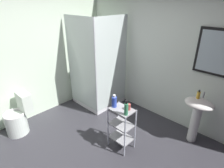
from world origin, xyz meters
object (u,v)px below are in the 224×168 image
Objects in this scene: toilet at (18,117)px; hand_soap_bottle at (198,95)px; pedestal_sink at (197,112)px; body_wash_bottle_green at (126,109)px; shower_stall at (98,86)px; shampoo_bottle_blue at (114,102)px; rinse_cup at (129,107)px; storage_cart at (122,125)px.

hand_soap_bottle is (2.36, 2.03, 0.56)m from toilet.
pedestal_sink is 0.30m from hand_soap_bottle.
toilet is 3.22× the size of body_wash_bottle_green.
shampoo_bottle_blue is at bearing -31.03° from shower_stall.
rinse_cup is (1.69, 1.08, 0.47)m from toilet.
pedestal_sink is at bearing -33.58° from hand_soap_bottle.
body_wash_bottle_green is (1.44, -0.74, 0.38)m from shower_stall.
toilet is at bearing -147.73° from storage_cart.
body_wash_bottle_green is at bearing -8.45° from shampoo_bottle_blue.
rinse_cup is at bearing 32.54° from toilet.
shampoo_bottle_blue is at bearing 33.78° from toilet.
shampoo_bottle_blue is (1.17, -0.70, 0.37)m from shower_stall.
body_wash_bottle_green is at bearing -27.28° from shower_stall.
rinse_cup is (0.21, 0.09, -0.04)m from shampoo_bottle_blue.
rinse_cup is at bearing 114.31° from body_wash_bottle_green.
storage_cart is 7.77× the size of rinse_cup.
storage_cart is 1.33m from hand_soap_bottle.
toilet is 2.06m from rinse_cup.
body_wash_bottle_green reaches higher than rinse_cup.
storage_cart is at bearing -126.34° from hand_soap_bottle.
shampoo_bottle_blue is (-0.14, -0.03, 0.40)m from storage_cart.
storage_cart is 5.07× the size of hand_soap_bottle.
storage_cart is at bearing -142.20° from rinse_cup.
hand_soap_bottle is 1.37m from shampoo_bottle_blue.
body_wash_bottle_green is (0.14, -0.07, 0.41)m from storage_cart.
body_wash_bottle_green is at bearing 28.40° from toilet.
shampoo_bottle_blue is at bearing -156.92° from rinse_cup.
pedestal_sink is at bearing 39.65° from toilet.
toilet is 5.21× the size of hand_soap_bottle.
pedestal_sink is 8.50× the size of rinse_cup.
toilet is 1.03× the size of storage_cart.
pedestal_sink reaches higher than storage_cart.
hand_soap_bottle is (0.75, 1.02, 0.44)m from storage_cart.
hand_soap_bottle is at bearing 53.66° from storage_cart.
rinse_cup reaches higher than storage_cart.
shower_stall reaches higher than rinse_cup.
shampoo_bottle_blue reaches higher than rinse_cup.
storage_cart is at bearing -27.27° from shower_stall.
body_wash_bottle_green is 0.15m from rinse_cup.
toilet is 3.65× the size of shampoo_bottle_blue.
body_wash_bottle_green is 2.48× the size of rinse_cup.
hand_soap_bottle is 1.17m from rinse_cup.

